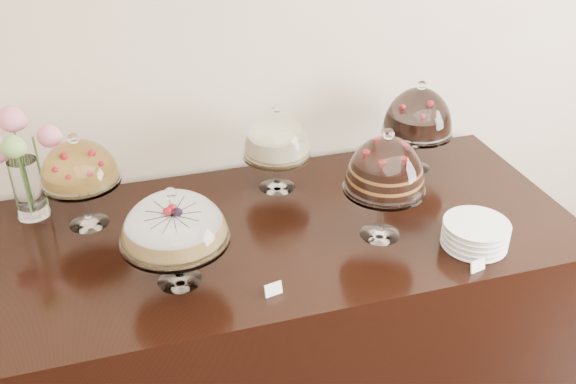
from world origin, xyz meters
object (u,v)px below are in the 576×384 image
object	(u,v)px
cake_stand_cheesecake	(277,138)
flower_vase	(20,162)
plate_stack	(475,234)
cake_stand_sugar_sponge	(174,223)
display_counter	(285,316)
cake_stand_dark_choco	(418,115)
cake_stand_fruit_tart	(79,167)
cake_stand_choco_layer	(386,169)

from	to	relation	value
cake_stand_cheesecake	flower_vase	xyz separation A→B (m)	(-0.97, 0.06, 0.01)
flower_vase	plate_stack	bearing A→B (deg)	-23.38
cake_stand_sugar_sponge	display_counter	bearing A→B (deg)	26.31
cake_stand_sugar_sponge	cake_stand_cheesecake	size ratio (longest dim) A/B	0.97
cake_stand_dark_choco	cake_stand_fruit_tart	distance (m)	1.38
cake_stand_cheesecake	plate_stack	distance (m)	0.85
plate_stack	cake_stand_dark_choco	bearing A→B (deg)	85.14
cake_stand_sugar_sponge	plate_stack	distance (m)	1.07
cake_stand_choco_layer	plate_stack	bearing A→B (deg)	-28.40
cake_stand_fruit_tart	cake_stand_cheesecake	bearing A→B (deg)	4.45
cake_stand_choco_layer	plate_stack	size ratio (longest dim) A/B	1.89
cake_stand_choco_layer	flower_vase	xyz separation A→B (m)	(-1.24, 0.50, -0.04)
cake_stand_choco_layer	cake_stand_cheesecake	xyz separation A→B (m)	(-0.27, 0.44, -0.05)
cake_stand_cheesecake	cake_stand_fruit_tart	size ratio (longest dim) A/B	0.98
cake_stand_sugar_sponge	cake_stand_choco_layer	xyz separation A→B (m)	(0.75, 0.06, 0.05)
cake_stand_choco_layer	plate_stack	distance (m)	0.41
cake_stand_cheesecake	display_counter	bearing A→B (deg)	-100.58
cake_stand_dark_choco	cake_stand_fruit_tart	size ratio (longest dim) A/B	1.06
cake_stand_choco_layer	cake_stand_dark_choco	bearing A→B (deg)	51.57
cake_stand_sugar_sponge	cake_stand_dark_choco	size ratio (longest dim) A/B	0.90
cake_stand_sugar_sponge	cake_stand_fruit_tart	bearing A→B (deg)	122.37
cake_stand_fruit_tart	plate_stack	distance (m)	1.45
display_counter	cake_stand_sugar_sponge	distance (m)	0.83
cake_stand_sugar_sponge	cake_stand_fruit_tart	world-z (taller)	cake_stand_fruit_tart
cake_stand_choco_layer	flower_vase	bearing A→B (deg)	157.88
cake_stand_dark_choco	cake_stand_choco_layer	bearing A→B (deg)	-128.43
cake_stand_cheesecake	cake_stand_sugar_sponge	bearing A→B (deg)	-133.69
cake_stand_cheesecake	plate_stack	xyz separation A→B (m)	(0.57, -0.60, -0.18)
plate_stack	cake_stand_choco_layer	bearing A→B (deg)	151.60
plate_stack	flower_vase	bearing A→B (deg)	156.62
cake_stand_dark_choco	display_counter	bearing A→B (deg)	-156.93
cake_stand_fruit_tart	flower_vase	size ratio (longest dim) A/B	0.88
cake_stand_cheesecake	plate_stack	world-z (taller)	cake_stand_cheesecake
display_counter	cake_stand_sugar_sponge	size ratio (longest dim) A/B	6.12
cake_stand_dark_choco	plate_stack	xyz separation A→B (m)	(-0.05, -0.60, -0.20)
display_counter	cake_stand_choco_layer	xyz separation A→B (m)	(0.33, -0.15, 0.73)
cake_stand_sugar_sponge	cake_stand_cheesecake	distance (m)	0.69
display_counter	cake_stand_choco_layer	distance (m)	0.81
cake_stand_choco_layer	cake_stand_dark_choco	xyz separation A→B (m)	(0.35, 0.44, -0.03)
cake_stand_sugar_sponge	plate_stack	bearing A→B (deg)	-5.56
cake_stand_choco_layer	cake_stand_cheesecake	bearing A→B (deg)	121.37
cake_stand_sugar_sponge	plate_stack	xyz separation A→B (m)	(1.05, -0.10, -0.18)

